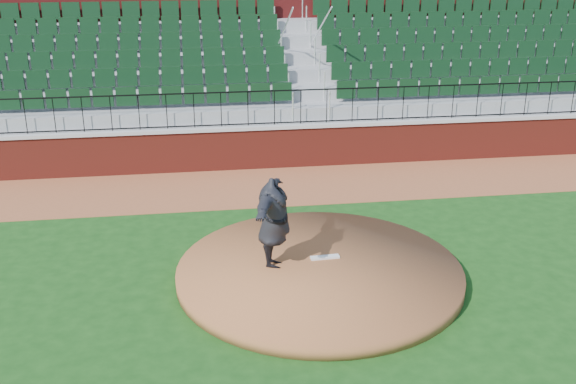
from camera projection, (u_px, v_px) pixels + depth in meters
The scene contains 10 objects.
ground at pixel (298, 278), 13.97m from camera, with size 90.00×90.00×0.00m, color #144112.
warning_track at pixel (268, 186), 18.95m from camera, with size 34.00×3.20×0.01m, color brown.
field_wall at pixel (262, 148), 20.22m from camera, with size 34.00×0.35×1.20m, color maroon.
wall_cap at pixel (261, 127), 19.98m from camera, with size 34.00×0.45×0.10m, color #B7B7B7.
wall_railing at pixel (261, 108), 19.79m from camera, with size 34.00×0.05×1.00m, color black, non-canonical shape.
seating_stands at pixel (252, 73), 22.13m from camera, with size 34.00×5.10×4.60m, color gray, non-canonical shape.
concourse_wall at pixel (245, 45), 24.55m from camera, with size 34.00×0.50×5.50m, color maroon.
pitchers_mound at pixel (319, 272), 13.90m from camera, with size 5.78×5.78×0.25m, color brown.
pitching_rubber at pixel (325, 257), 14.23m from camera, with size 0.61×0.15×0.04m, color white.
pitcher at pixel (274, 223), 13.59m from camera, with size 2.33×0.63×1.89m, color black.
Camera 1 is at (-1.96, -12.25, 6.65)m, focal length 42.73 mm.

